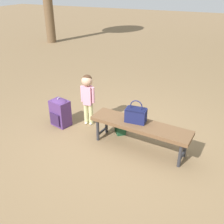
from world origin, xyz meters
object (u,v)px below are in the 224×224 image
Objects in this scene: backpack_large at (60,111)px; child_standing at (88,92)px; park_bench at (140,127)px; handbag at (136,115)px; backpack_small at (120,124)px.

child_standing is at bearing -150.48° from backpack_large.
handbag is at bearing -20.62° from park_bench.
park_bench reaches higher than backpack_small.
child_standing is at bearing -17.29° from handbag.
backpack_large is at bearing 29.52° from child_standing.
backpack_small is (-0.67, 0.06, -0.47)m from child_standing.
backpack_large is 1.63× the size of backpack_small.
backpack_small is (-1.12, -0.19, -0.11)m from backpack_large.
handbag reaches higher than backpack_small.
child_standing reaches higher than handbag.
park_bench is at bearing 147.16° from backpack_small.
backpack_large is at bearing -2.58° from handbag.
backpack_large is 1.14m from backpack_small.
park_bench is 1.58m from backpack_large.
backpack_large is at bearing 9.68° from backpack_small.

